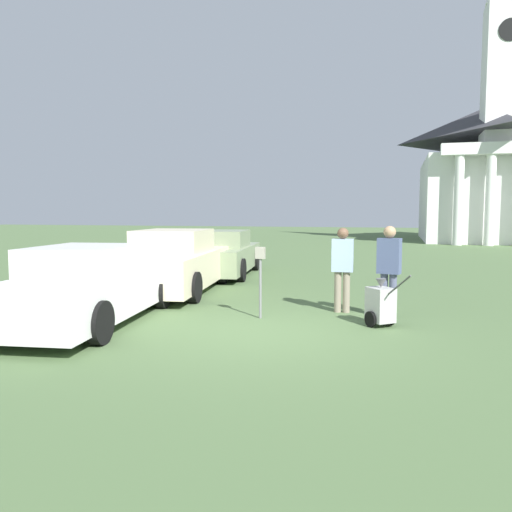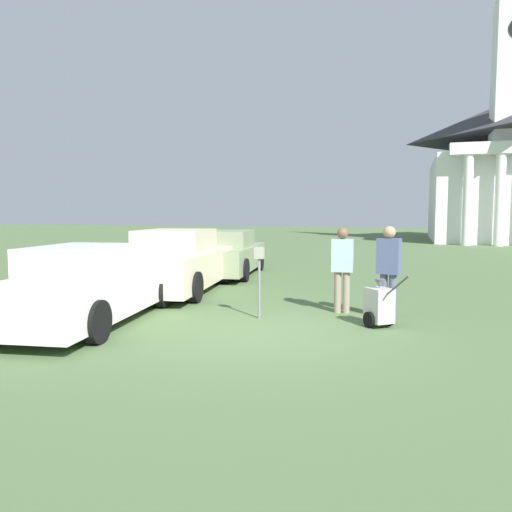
# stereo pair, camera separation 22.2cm
# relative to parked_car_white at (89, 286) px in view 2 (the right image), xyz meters

# --- Properties ---
(ground_plane) EXTENTS (120.00, 120.00, 0.00)m
(ground_plane) POSITION_rel_parked_car_white_xyz_m (3.18, 0.09, -0.66)
(ground_plane) COLOR #4C663D
(parked_car_white) EXTENTS (2.41, 4.93, 1.40)m
(parked_car_white) POSITION_rel_parked_car_white_xyz_m (0.00, 0.00, 0.00)
(parked_car_white) COLOR silver
(parked_car_white) RESTS_ON ground_plane
(parked_car_cream) EXTENTS (2.44, 5.07, 1.57)m
(parked_car_cream) POSITION_rel_parked_car_white_xyz_m (0.00, 3.68, 0.07)
(parked_car_cream) COLOR beige
(parked_car_cream) RESTS_ON ground_plane
(parked_car_sage) EXTENTS (2.39, 4.88, 1.43)m
(parked_car_sage) POSITION_rel_parked_car_white_xyz_m (0.00, 7.12, 0.01)
(parked_car_sage) COLOR gray
(parked_car_sage) RESTS_ON ground_plane
(parking_meter) EXTENTS (0.18, 0.09, 1.35)m
(parking_meter) POSITION_rel_parked_car_white_xyz_m (2.89, 1.20, 0.29)
(parking_meter) COLOR slate
(parking_meter) RESTS_ON ground_plane
(person_worker) EXTENTS (0.43, 0.23, 1.70)m
(person_worker) POSITION_rel_parked_car_white_xyz_m (4.31, 2.18, 0.31)
(person_worker) COLOR gray
(person_worker) RESTS_ON ground_plane
(person_supervisor) EXTENTS (0.46, 0.32, 1.75)m
(person_supervisor) POSITION_rel_parked_car_white_xyz_m (5.21, 1.88, 0.34)
(person_supervisor) COLOR #515670
(person_supervisor) RESTS_ON ground_plane
(equipment_cart) EXTENTS (0.77, 0.89, 1.00)m
(equipment_cart) POSITION_rel_parked_car_white_xyz_m (5.10, 1.13, -0.27)
(equipment_cart) COLOR #B2B2AD
(equipment_cart) RESTS_ON ground_plane
(church) EXTENTS (8.98, 13.30, 21.58)m
(church) POSITION_rel_parked_car_white_xyz_m (11.50, 30.97, 4.80)
(church) COLOR white
(church) RESTS_ON ground_plane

